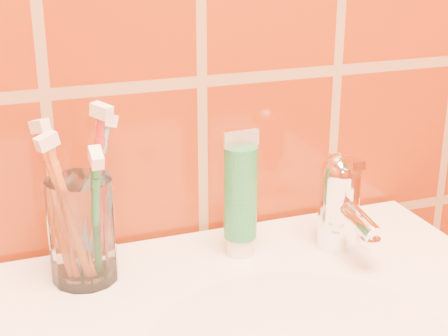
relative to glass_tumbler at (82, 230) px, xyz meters
name	(u,v)px	position (x,y,z in m)	size (l,w,h in m)	color
glass_tumbler	(82,230)	(0.00, 0.00, 0.00)	(0.07, 0.07, 0.12)	white
toothpaste_tube	(240,198)	(0.18, 0.00, 0.01)	(0.04, 0.04, 0.15)	white
faucet	(341,199)	(0.30, -0.03, 0.00)	(0.05, 0.11, 0.12)	white
toothbrush_0	(70,213)	(-0.01, -0.02, 0.03)	(0.06, 0.04, 0.19)	orange
toothbrush_1	(96,195)	(0.02, -0.01, 0.04)	(0.04, 0.05, 0.21)	red
toothbrush_2	(60,203)	(-0.02, 0.01, 0.03)	(0.05, 0.06, 0.18)	#C85923
toothbrush_3	(93,196)	(0.02, 0.03, 0.03)	(0.07, 0.06, 0.18)	#6A99BC
toothbrush_4	(95,219)	(0.01, -0.03, 0.03)	(0.02, 0.09, 0.18)	#1F753C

